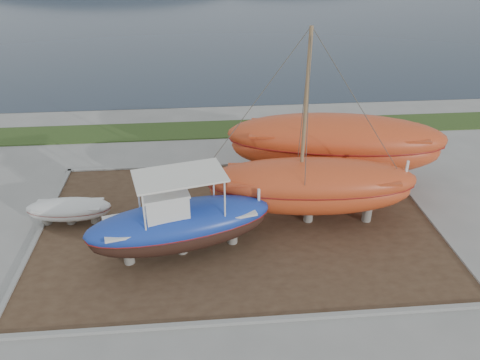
{
  "coord_description": "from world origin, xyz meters",
  "views": [
    {
      "loc": [
        -1.55,
        -14.06,
        12.45
      ],
      "look_at": [
        0.06,
        4.0,
        2.41
      ],
      "focal_mm": 35.0,
      "sensor_mm": 36.0,
      "label": 1
    }
  ],
  "objects_px": {
    "white_dinghy": "(70,212)",
    "orange_sailboat": "(315,134)",
    "blue_caique": "(180,215)",
    "orange_bare_hull": "(334,151)"
  },
  "relations": [
    {
      "from": "white_dinghy",
      "to": "orange_sailboat",
      "type": "distance_m",
      "value": 11.78
    },
    {
      "from": "blue_caique",
      "to": "white_dinghy",
      "type": "xyz_separation_m",
      "value": [
        -5.23,
        2.71,
        -1.28
      ]
    },
    {
      "from": "white_dinghy",
      "to": "orange_sailboat",
      "type": "height_order",
      "value": "orange_sailboat"
    },
    {
      "from": "orange_sailboat",
      "to": "blue_caique",
      "type": "bearing_deg",
      "value": -157.38
    },
    {
      "from": "blue_caique",
      "to": "white_dinghy",
      "type": "height_order",
      "value": "blue_caique"
    },
    {
      "from": "white_dinghy",
      "to": "orange_bare_hull",
      "type": "height_order",
      "value": "orange_bare_hull"
    },
    {
      "from": "orange_sailboat",
      "to": "orange_bare_hull",
      "type": "distance_m",
      "value": 4.92
    },
    {
      "from": "blue_caique",
      "to": "orange_bare_hull",
      "type": "bearing_deg",
      "value": 21.55
    },
    {
      "from": "blue_caique",
      "to": "white_dinghy",
      "type": "distance_m",
      "value": 6.03
    },
    {
      "from": "white_dinghy",
      "to": "orange_bare_hull",
      "type": "xyz_separation_m",
      "value": [
        13.17,
        2.8,
        1.27
      ]
    }
  ]
}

